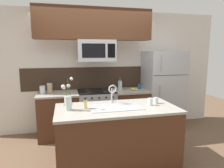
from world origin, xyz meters
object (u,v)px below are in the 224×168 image
at_px(stove_range, 97,112).
at_px(flower_vase, 68,101).
at_px(sink_faucet, 112,91).
at_px(drinking_glass, 150,102).
at_px(banana_bunch, 135,89).
at_px(spare_glass, 156,100).
at_px(storage_jar_tall, 42,90).
at_px(microwave, 96,51).
at_px(dish_soap_bottle, 85,104).
at_px(refrigerator, 162,90).
at_px(storage_jar_medium, 50,88).
at_px(coffee_tin, 139,87).
at_px(french_press, 120,85).

distance_m(stove_range, flower_vase, 1.49).
xyz_separation_m(sink_faucet, drinking_glass, (0.54, -0.23, -0.14)).
distance_m(stove_range, banana_bunch, 0.94).
bearing_deg(sink_faucet, spare_glass, -12.22).
relative_size(storage_jar_tall, flower_vase, 0.33).
bearing_deg(flower_vase, stove_range, 64.10).
height_order(microwave, dish_soap_bottle, microwave).
bearing_deg(refrigerator, spare_glass, -121.45).
xyz_separation_m(refrigerator, spare_glass, (-0.73, -1.20, 0.09)).
bearing_deg(stove_range, spare_glass, -56.83).
bearing_deg(storage_jar_medium, storage_jar_tall, -178.81).
height_order(banana_bunch, coffee_tin, coffee_tin).
bearing_deg(dish_soap_bottle, flower_vase, -178.19).
height_order(storage_jar_medium, flower_vase, flower_vase).
height_order(banana_bunch, flower_vase, flower_vase).
xyz_separation_m(storage_jar_medium, flower_vase, (0.33, -1.27, 0.03)).
xyz_separation_m(french_press, sink_faucet, (-0.43, -1.09, 0.10)).
xyz_separation_m(refrigerator, sink_faucet, (-1.41, -1.05, 0.24)).
height_order(storage_jar_tall, french_press, french_press).
bearing_deg(drinking_glass, spare_glass, 31.09).
height_order(refrigerator, drinking_glass, refrigerator).
bearing_deg(french_press, drinking_glass, -84.96).
bearing_deg(sink_faucet, coffee_tin, 51.18).
bearing_deg(drinking_glass, microwave, 117.32).
bearing_deg(flower_vase, drinking_glass, -1.25).
relative_size(drinking_glass, flower_vase, 0.24).
height_order(banana_bunch, french_press, french_press).
distance_m(banana_bunch, french_press, 0.32).
bearing_deg(microwave, dish_soap_bottle, -106.43).
distance_m(french_press, coffee_tin, 0.44).
distance_m(storage_jar_tall, coffee_tin, 2.03).
height_order(stove_range, storage_jar_tall, storage_jar_tall).
bearing_deg(microwave, drinking_glass, -62.68).
relative_size(microwave, french_press, 2.79).
bearing_deg(microwave, sink_faucet, -84.67).
xyz_separation_m(coffee_tin, dish_soap_bottle, (-1.32, -1.27, 0.01)).
bearing_deg(refrigerator, french_press, 177.66).
relative_size(stove_range, flower_vase, 1.99).
height_order(french_press, sink_faucet, sink_faucet).
xyz_separation_m(banana_bunch, french_press, (-0.29, 0.12, 0.08)).
relative_size(microwave, dish_soap_bottle, 4.51).
relative_size(refrigerator, french_press, 6.49).
relative_size(stove_range, sink_faucet, 3.04).
xyz_separation_m(stove_range, dish_soap_bottle, (-0.35, -1.22, 0.52)).
bearing_deg(storage_jar_tall, dish_soap_bottle, -60.49).
bearing_deg(storage_jar_tall, stove_range, -1.84).
distance_m(storage_jar_tall, french_press, 1.59).
height_order(storage_jar_medium, banana_bunch, storage_jar_medium).
bearing_deg(flower_vase, refrigerator, 30.77).
relative_size(refrigerator, storage_jar_tall, 11.11).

